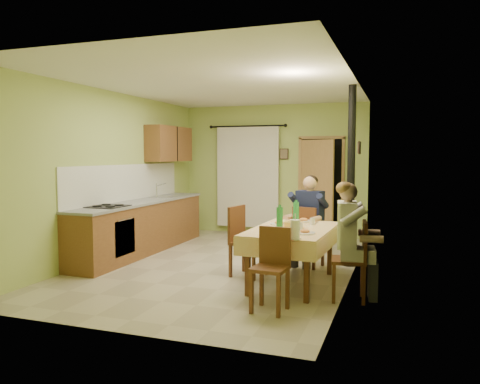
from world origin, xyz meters
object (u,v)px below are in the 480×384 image
at_px(chair_right, 350,276).
at_px(stove_flue, 350,200).
at_px(chair_far, 308,248).
at_px(chair_left, 248,256).
at_px(dining_table, 292,256).
at_px(chair_near, 270,285).
at_px(man_right, 350,227).
at_px(man_far, 309,210).

distance_m(chair_right, stove_flue, 1.96).
height_order(chair_far, chair_left, chair_left).
height_order(chair_right, chair_left, chair_left).
height_order(dining_table, chair_right, chair_right).
xyz_separation_m(chair_far, chair_left, (-0.72, -0.83, 0.00)).
xyz_separation_m(chair_near, chair_right, (0.79, 0.69, 0.00)).
bearing_deg(chair_right, chair_far, 20.34).
relative_size(chair_right, man_right, 0.69).
bearing_deg(chair_left, chair_right, 77.49).
distance_m(chair_far, chair_right, 1.69).
bearing_deg(dining_table, chair_near, -87.00).
bearing_deg(chair_far, man_right, -48.14).
bearing_deg(dining_table, chair_right, -26.18).
bearing_deg(man_far, chair_left, -116.18).
bearing_deg(man_right, chair_far, 19.92).
distance_m(chair_right, man_far, 1.80).
distance_m(chair_near, chair_left, 1.53).
distance_m(chair_left, man_far, 1.25).
xyz_separation_m(chair_near, chair_left, (-0.71, 1.36, 0.00)).
distance_m(chair_left, stove_flue, 1.89).
height_order(man_far, stove_flue, stove_flue).
xyz_separation_m(chair_right, chair_left, (-1.50, 0.67, 0.00)).
distance_m(chair_right, chair_left, 1.65).
relative_size(chair_far, chair_right, 0.99).
height_order(dining_table, man_far, man_far).
bearing_deg(dining_table, chair_left, 164.59).
distance_m(chair_near, stove_flue, 2.67).
xyz_separation_m(chair_far, stove_flue, (0.59, 0.31, 0.74)).
relative_size(chair_right, stove_flue, 0.34).
bearing_deg(chair_right, man_far, 20.05).
bearing_deg(stove_flue, dining_table, -114.01).
relative_size(chair_far, stove_flue, 0.34).
bearing_deg(chair_right, stove_flue, -1.39).
bearing_deg(chair_far, chair_near, -75.64).
bearing_deg(man_far, man_right, -48.43).
height_order(dining_table, chair_left, chair_left).
bearing_deg(stove_flue, man_far, -152.97).
xyz_separation_m(chair_near, man_right, (0.78, 0.69, 0.59)).
bearing_deg(chair_right, chair_near, 123.67).
distance_m(chair_left, man_right, 1.74).
height_order(chair_right, stove_flue, stove_flue).
xyz_separation_m(dining_table, chair_near, (0.01, -1.13, -0.09)).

